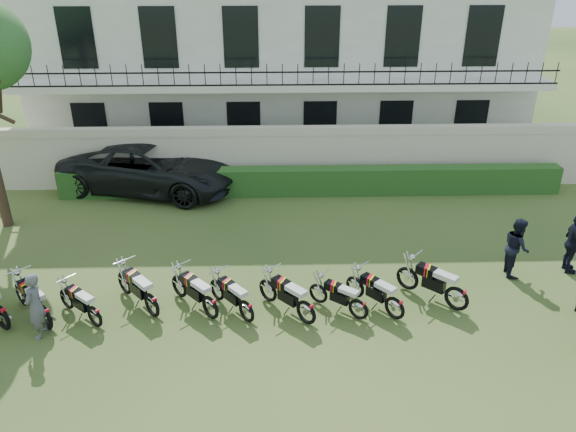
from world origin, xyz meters
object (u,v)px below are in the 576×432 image
motorcycle_4 (210,302)px  motorcycle_5 (246,306)px  motorcycle_0 (0,311)px  officer_4 (516,247)px  motorcycle_2 (94,312)px  motorcycle_6 (306,307)px  officer_5 (574,244)px  motorcycle_9 (457,293)px  motorcycle_3 (151,300)px  inspector (35,306)px  motorcycle_1 (44,312)px  motorcycle_8 (395,303)px  suv (150,167)px  motorcycle_7 (359,305)px

motorcycle_4 → motorcycle_5: motorcycle_4 is taller
motorcycle_0 → officer_4: (13.00, 2.18, 0.30)m
motorcycle_2 → motorcycle_6: size_ratio=0.93×
motorcycle_0 → motorcycle_2: size_ratio=1.24×
officer_5 → motorcycle_9: bearing=125.3°
motorcycle_3 → inspector: bearing=153.2°
motorcycle_2 → motorcycle_6: 5.02m
motorcycle_4 → officer_5: size_ratio=0.83×
motorcycle_1 → officer_4: bearing=-33.1°
motorcycle_2 → officer_5: size_ratio=0.78×
motorcycle_8 → motorcycle_4: bearing=137.1°
officer_4 → suv: bearing=67.7°
motorcycle_8 → suv: bearing=91.1°
motorcycle_6 → officer_5: (7.43, 2.21, 0.39)m
motorcycle_7 → motorcycle_9: (2.48, 0.30, 0.09)m
motorcycle_1 → motorcycle_8: bearing=-42.3°
motorcycle_8 → motorcycle_0: bearing=139.9°
motorcycle_6 → suv: suv is taller
motorcycle_4 → motorcycle_5: 0.89m
motorcycle_2 → officer_4: bearing=-38.9°
officer_4 → motorcycle_2: bearing=107.7°
motorcycle_9 → officer_4: size_ratio=0.93×
motorcycle_9 → suv: (-9.00, 7.85, 0.37)m
motorcycle_7 → inspector: 7.51m
motorcycle_0 → motorcycle_6: size_ratio=1.16×
motorcycle_4 → officer_4: bearing=-29.9°
officer_5 → motorcycle_6: bearing=116.2°
motorcycle_6 → officer_4: bearing=-23.3°
motorcycle_3 → suv: (-1.51, 7.90, 0.39)m
motorcycle_5 → motorcycle_9: motorcycle_9 is taller
motorcycle_1 → motorcycle_6: (6.15, 0.03, -0.02)m
motorcycle_4 → motorcycle_7: (3.58, -0.13, -0.05)m
motorcycle_1 → officer_4: size_ratio=0.92×
motorcycle_3 → officer_5: 11.32m
motorcycle_1 → motorcycle_6: motorcycle_1 is taller
motorcycle_3 → motorcycle_6: (3.74, -0.39, -0.01)m
motorcycle_5 → officer_4: officer_4 is taller
motorcycle_1 → motorcycle_2: bearing=-40.3°
motorcycle_3 → officer_5: size_ratio=0.88×
motorcycle_1 → motorcycle_4: size_ratio=1.05×
motorcycle_3 → motorcycle_8: 5.90m
motorcycle_4 → suv: 8.55m
officer_4 → motorcycle_8: bearing=125.3°
motorcycle_7 → motorcycle_9: motorcycle_9 is taller
motorcycle_5 → suv: size_ratio=0.22×
motorcycle_0 → officer_5: bearing=-41.6°
motorcycle_7 → motorcycle_8: motorcycle_8 is taller
motorcycle_9 → officer_5: (3.68, 1.76, 0.36)m
motorcycle_4 → officer_4: 8.37m
motorcycle_9 → suv: bearing=92.3°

